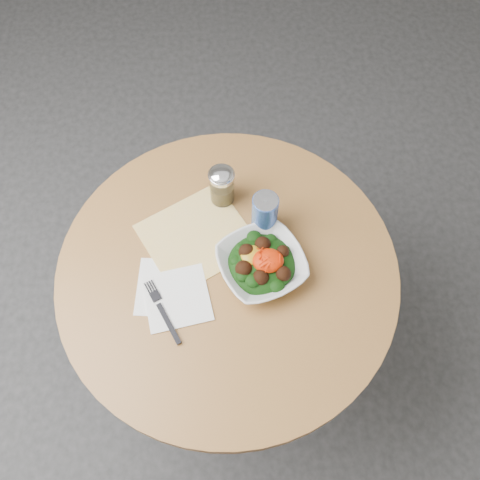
{
  "coord_description": "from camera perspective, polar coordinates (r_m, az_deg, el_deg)",
  "views": [
    {
      "loc": [
        0.0,
        -0.59,
        2.02
      ],
      "look_at": [
        0.04,
        0.05,
        0.81
      ],
      "focal_mm": 40.0,
      "sensor_mm": 36.0,
      "label": 1
    }
  ],
  "objects": [
    {
      "name": "ground",
      "position": [
        2.11,
        -0.91,
        -11.66
      ],
      "size": [
        6.0,
        6.0,
        0.0
      ],
      "primitive_type": "plane",
      "color": "#29292B",
      "rests_on": "ground"
    },
    {
      "name": "table",
      "position": [
        1.58,
        -1.2,
        -6.09
      ],
      "size": [
        0.9,
        0.9,
        0.75
      ],
      "color": "black",
      "rests_on": "ground"
    },
    {
      "name": "cloth_napkin",
      "position": [
        1.45,
        -4.6,
        0.36
      ],
      "size": [
        0.35,
        0.34,
        0.0
      ],
      "primitive_type": "cube",
      "rotation": [
        0.0,
        0.0,
        0.51
      ],
      "color": "orange",
      "rests_on": "table"
    },
    {
      "name": "paper_napkins",
      "position": [
        1.38,
        -7.2,
        -5.57
      ],
      "size": [
        0.2,
        0.21,
        0.0
      ],
      "color": "white",
      "rests_on": "table"
    },
    {
      "name": "salad_bowl",
      "position": [
        1.38,
        2.32,
        -2.53
      ],
      "size": [
        0.28,
        0.28,
        0.08
      ],
      "color": "silver",
      "rests_on": "table"
    },
    {
      "name": "fork",
      "position": [
        1.37,
        -8.33,
        -7.37
      ],
      "size": [
        0.1,
        0.18,
        0.0
      ],
      "color": "black",
      "rests_on": "table"
    },
    {
      "name": "spice_shaker",
      "position": [
        1.45,
        -1.94,
        5.83
      ],
      "size": [
        0.07,
        0.07,
        0.13
      ],
      "color": "silver",
      "rests_on": "table"
    },
    {
      "name": "beverage_can",
      "position": [
        1.41,
        2.65,
        2.86
      ],
      "size": [
        0.07,
        0.07,
        0.13
      ],
      "color": "navy",
      "rests_on": "table"
    }
  ]
}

